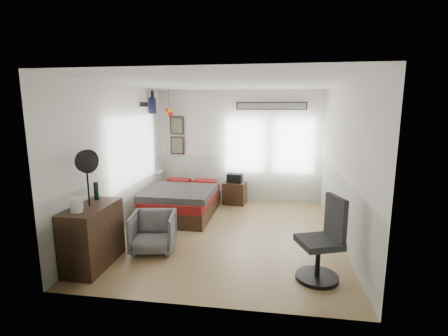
% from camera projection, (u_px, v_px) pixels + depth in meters
% --- Properties ---
extents(ground_plane, '(4.00, 4.50, 0.01)m').
position_uv_depth(ground_plane, '(226.00, 234.00, 5.96)').
color(ground_plane, olive).
extents(room_shell, '(4.02, 4.52, 2.71)m').
position_uv_depth(room_shell, '(223.00, 145.00, 5.86)').
color(room_shell, silver).
rests_on(room_shell, ground_plane).
extents(wall_decor, '(3.55, 1.32, 1.44)m').
position_uv_depth(wall_decor, '(192.00, 115.00, 7.64)').
color(wall_decor, black).
rests_on(wall_decor, room_shell).
extents(bed, '(1.42, 1.92, 0.61)m').
position_uv_depth(bed, '(182.00, 201.00, 6.98)').
color(bed, black).
rests_on(bed, ground_plane).
extents(dresser, '(0.48, 1.00, 0.90)m').
position_uv_depth(dresser, '(93.00, 236.00, 4.69)').
color(dresser, black).
rests_on(dresser, ground_plane).
extents(armchair, '(0.78, 0.79, 0.63)m').
position_uv_depth(armchair, '(153.00, 232.00, 5.19)').
color(armchair, slate).
rests_on(armchair, ground_plane).
extents(nightstand, '(0.57, 0.49, 0.52)m').
position_uv_depth(nightstand, '(235.00, 193.00, 7.79)').
color(nightstand, black).
rests_on(nightstand, ground_plane).
extents(task_chair, '(0.65, 0.65, 1.14)m').
position_uv_depth(task_chair, '(323.00, 246.00, 4.30)').
color(task_chair, black).
rests_on(task_chair, ground_plane).
extents(kettle, '(0.18, 0.15, 0.20)m').
position_uv_depth(kettle, '(76.00, 205.00, 4.31)').
color(kettle, silver).
rests_on(kettle, dresser).
extents(bottle, '(0.07, 0.07, 0.28)m').
position_uv_depth(bottle, '(96.00, 191.00, 4.90)').
color(bottle, black).
rests_on(bottle, dresser).
extents(stand_fan, '(0.21, 0.31, 0.81)m').
position_uv_depth(stand_fan, '(87.00, 162.00, 4.48)').
color(stand_fan, black).
rests_on(stand_fan, dresser).
extents(black_bag, '(0.38, 0.27, 0.21)m').
position_uv_depth(black_bag, '(235.00, 178.00, 7.73)').
color(black_bag, black).
rests_on(black_bag, nightstand).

